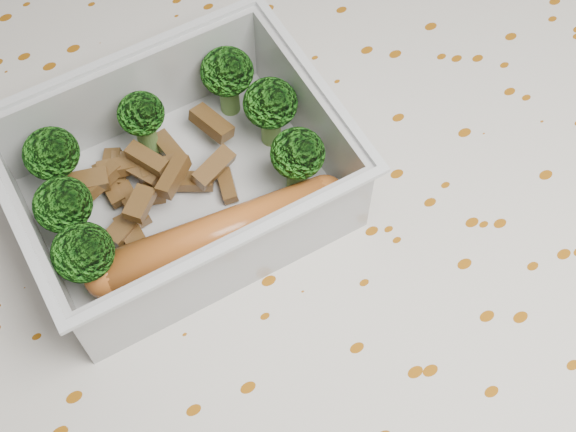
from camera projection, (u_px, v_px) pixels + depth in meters
dining_table at (287, 281)px, 0.59m from camera, size 1.40×0.90×0.75m
tablecloth at (286, 250)px, 0.54m from camera, size 1.46×0.96×0.19m
lunch_container at (181, 184)px, 0.49m from camera, size 0.20×0.16×0.07m
broccoli_florets at (164, 154)px, 0.48m from camera, size 0.18×0.11×0.05m
meat_pile at (148, 179)px, 0.50m from camera, size 0.11×0.09×0.03m
sausage at (219, 235)px, 0.48m from camera, size 0.16×0.05×0.03m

